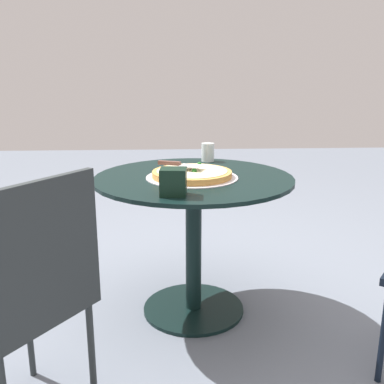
% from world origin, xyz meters
% --- Properties ---
extents(ground_plane, '(10.00, 10.00, 0.00)m').
position_xyz_m(ground_plane, '(0.00, 0.00, 0.00)').
color(ground_plane, slate).
extents(patio_table, '(0.94, 0.94, 0.70)m').
position_xyz_m(patio_table, '(0.00, 0.00, 0.50)').
color(patio_table, black).
rests_on(patio_table, ground).
extents(pizza_on_tray, '(0.43, 0.43, 0.05)m').
position_xyz_m(pizza_on_tray, '(0.01, 0.03, 0.71)').
color(pizza_on_tray, silver).
rests_on(pizza_on_tray, patio_table).
extents(pizza_server, '(0.21, 0.12, 0.02)m').
position_xyz_m(pizza_server, '(0.07, -0.00, 0.75)').
color(pizza_server, silver).
rests_on(pizza_server, pizza_on_tray).
extents(drinking_cup, '(0.07, 0.07, 0.10)m').
position_xyz_m(drinking_cup, '(-0.10, -0.37, 0.75)').
color(drinking_cup, silver).
rests_on(drinking_cup, patio_table).
extents(napkin_dispenser, '(0.11, 0.10, 0.11)m').
position_xyz_m(napkin_dispenser, '(0.10, 0.33, 0.75)').
color(napkin_dispenser, black).
rests_on(napkin_dispenser, patio_table).
extents(patio_chair_near, '(0.56, 0.56, 0.88)m').
position_xyz_m(patio_chair_near, '(0.57, 0.75, 0.51)').
color(patio_chair_near, '#2A3032').
rests_on(patio_chair_near, ground).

